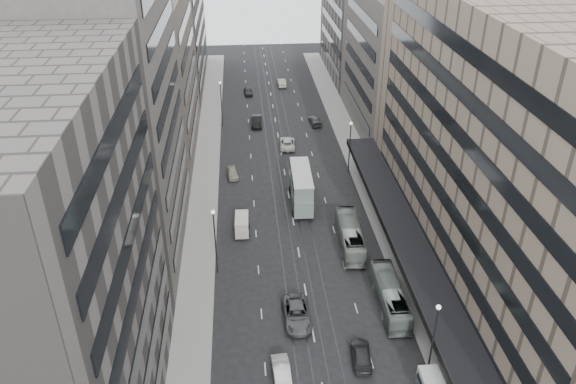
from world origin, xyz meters
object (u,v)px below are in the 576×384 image
object	(u,v)px
sedan_2	(297,314)
bus_far	(350,235)
double_decker	(301,187)
sedan_1	(282,373)
bus_near	(390,296)
panel_van	(242,224)

from	to	relation	value
sedan_2	bus_far	bearing A→B (deg)	57.50
double_decker	sedan_1	xyz separation A→B (m)	(-5.05, -30.57, -2.00)
bus_near	panel_van	size ratio (longest dim) A/B	2.68
bus_far	sedan_1	size ratio (longest dim) A/B	2.43
bus_far	sedan_1	distance (m)	22.52
bus_near	bus_far	bearing A→B (deg)	-78.33
bus_far	sedan_2	world-z (taller)	bus_far
bus_far	double_decker	xyz separation A→B (m)	(-4.87, 10.37, 1.25)
panel_van	bus_near	bearing A→B (deg)	-43.48
double_decker	bus_near	bearing A→B (deg)	-70.62
double_decker	bus_far	bearing A→B (deg)	-63.32
bus_near	sedan_1	xyz separation A→B (m)	(-12.05, -8.84, -0.70)
bus_near	bus_far	size ratio (longest dim) A/B	0.96
panel_van	sedan_1	distance (m)	24.33
bus_far	sedan_1	bearing A→B (deg)	66.69
bus_near	sedan_1	distance (m)	14.96
bus_far	sedan_2	size ratio (longest dim) A/B	1.81
bus_far	panel_van	bearing A→B (deg)	-13.79
double_decker	sedan_2	bearing A→B (deg)	-95.75
panel_van	sedan_2	size ratio (longest dim) A/B	0.65
sedan_2	sedan_1	bearing A→B (deg)	-106.46
bus_far	sedan_1	xyz separation A→B (m)	(-9.92, -20.20, -0.75)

